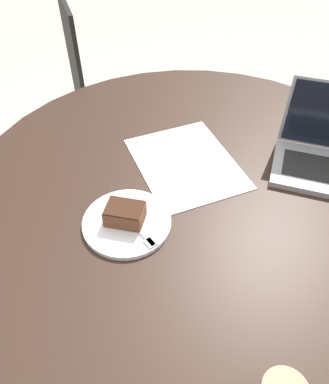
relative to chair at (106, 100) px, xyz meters
name	(u,v)px	position (x,y,z in m)	size (l,w,h in m)	color
ground_plane	(187,312)	(-0.96, -0.13, -0.49)	(12.00, 12.00, 0.00)	#B7AD9E
dining_table	(196,212)	(-0.96, -0.13, 0.15)	(1.34, 1.34, 0.77)	black
chair	(106,100)	(0.00, 0.00, 0.00)	(0.44, 0.44, 0.98)	black
paper_document	(186,163)	(-0.87, -0.12, 0.28)	(0.38, 0.31, 0.00)	white
plate	(127,222)	(-1.06, 0.09, 0.28)	(0.23, 0.23, 0.01)	silver
cake_slice	(125,214)	(-1.05, 0.10, 0.31)	(0.10, 0.12, 0.05)	brown
fork	(138,229)	(-1.09, 0.07, 0.29)	(0.17, 0.08, 0.00)	silver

